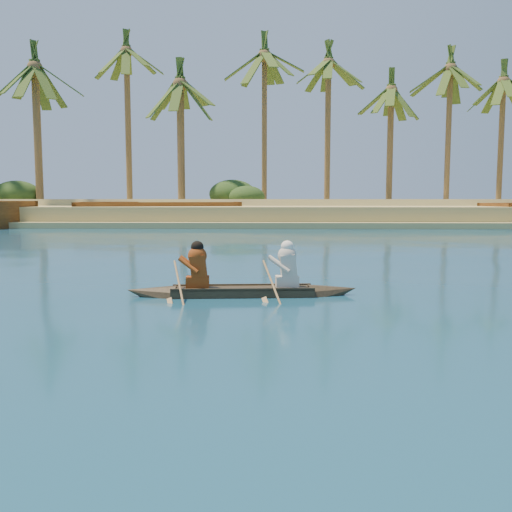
# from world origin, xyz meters

# --- Properties ---
(ground) EXTENTS (160.00, 160.00, 0.00)m
(ground) POSITION_xyz_m (0.00, 0.00, 0.00)
(ground) COLOR navy
(ground) RESTS_ON ground
(sandy_embankment) EXTENTS (150.00, 51.00, 1.50)m
(sandy_embankment) POSITION_xyz_m (0.00, 46.89, 0.53)
(sandy_embankment) COLOR tan
(sandy_embankment) RESTS_ON ground
(palm_grove) EXTENTS (110.00, 14.00, 16.00)m
(palm_grove) POSITION_xyz_m (0.00, 35.00, 8.00)
(palm_grove) COLOR #324C1B
(palm_grove) RESTS_ON ground
(shrub_cluster) EXTENTS (100.00, 6.00, 2.40)m
(shrub_cluster) POSITION_xyz_m (0.00, 31.50, 1.20)
(shrub_cluster) COLOR #233C15
(shrub_cluster) RESTS_ON ground
(canoe) EXTENTS (4.70, 0.95, 1.29)m
(canoe) POSITION_xyz_m (-4.82, -1.31, 0.25)
(canoe) COLOR #3D3421
(canoe) RESTS_ON ground
(barge_mid) EXTENTS (11.69, 5.83, 1.86)m
(barge_mid) POSITION_xyz_m (-12.00, 27.00, 0.65)
(barge_mid) COLOR brown
(barge_mid) RESTS_ON ground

